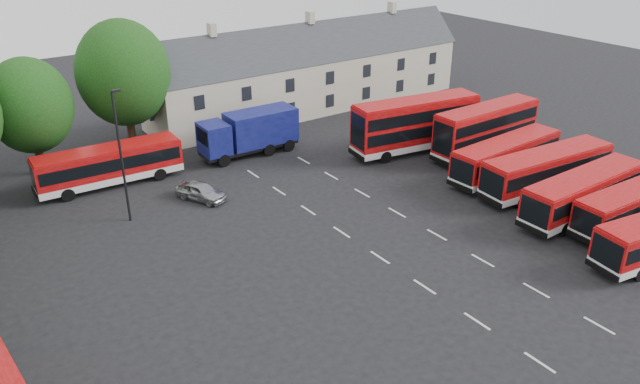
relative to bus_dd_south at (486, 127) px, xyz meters
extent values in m
plane|color=black|center=(-18.75, -10.10, -2.49)|extent=(140.00, 140.00, 0.00)
cube|color=beige|center=(-18.75, -20.10, -2.49)|extent=(0.15, 1.80, 0.01)
cube|color=beige|center=(-18.75, -16.10, -2.49)|extent=(0.15, 1.80, 0.01)
cube|color=beige|center=(-18.75, -12.10, -2.49)|extent=(0.15, 1.80, 0.01)
cube|color=beige|center=(-18.75, -8.10, -2.49)|extent=(0.15, 1.80, 0.01)
cube|color=beige|center=(-18.75, -4.10, -2.49)|extent=(0.15, 1.80, 0.01)
cube|color=beige|center=(-18.75, -0.10, -2.49)|extent=(0.15, 1.80, 0.01)
cube|color=beige|center=(-18.75, 3.90, -2.49)|extent=(0.15, 1.80, 0.01)
cube|color=beige|center=(-18.75, 7.90, -2.49)|extent=(0.15, 1.80, 0.01)
cube|color=beige|center=(-13.75, -20.10, -2.49)|extent=(0.15, 1.80, 0.01)
cube|color=beige|center=(-13.75, -16.10, -2.49)|extent=(0.15, 1.80, 0.01)
cube|color=beige|center=(-13.75, -12.10, -2.49)|extent=(0.15, 1.80, 0.01)
cube|color=beige|center=(-13.75, -8.10, -2.49)|extent=(0.15, 1.80, 0.01)
cube|color=beige|center=(-13.75, -4.10, -2.49)|extent=(0.15, 1.80, 0.01)
cube|color=beige|center=(-13.75, -0.10, -2.49)|extent=(0.15, 1.80, 0.01)
cube|color=beige|center=(-13.75, 3.90, -2.49)|extent=(0.15, 1.80, 0.01)
cube|color=beige|center=(-13.75, 7.90, -2.49)|extent=(0.15, 1.80, 0.01)
cylinder|color=black|center=(-32.75, 17.90, -0.74)|extent=(0.70, 0.70, 3.50)
ellipsoid|color=#10360E|center=(-32.75, 17.90, 3.32)|extent=(6.60, 6.60, 7.59)
cylinder|color=black|center=(-24.75, 18.90, -0.39)|extent=(0.70, 0.70, 4.20)
ellipsoid|color=#10360E|center=(-24.75, 18.90, 4.48)|extent=(7.92, 7.92, 9.11)
cube|color=beige|center=(-4.75, 19.90, 0.26)|extent=(35.00, 7.00, 5.50)
cube|color=#2D3035|center=(-4.75, 19.90, 3.01)|extent=(35.70, 7.13, 7.13)
cube|color=beige|center=(-15.75, 19.90, 6.97)|extent=(0.60, 0.90, 1.20)
cube|color=beige|center=(-4.75, 19.90, 6.97)|extent=(0.60, 0.90, 1.20)
cube|color=beige|center=(6.25, 19.90, 6.97)|extent=(0.60, 0.90, 1.20)
cylinder|color=black|center=(-7.93, -18.95, -2.01)|extent=(1.00, 0.42, 0.97)
cube|color=silver|center=(-2.11, -14.85, -1.77)|extent=(10.41, 2.80, 0.52)
cube|color=#A30A0C|center=(-2.11, -14.85, -0.59)|extent=(10.41, 2.80, 1.83)
cube|color=black|center=(-2.11, -14.85, -0.55)|extent=(10.00, 2.84, 0.89)
cube|color=#A30A0C|center=(-2.11, -14.85, 0.37)|extent=(10.20, 2.70, 0.11)
cylinder|color=black|center=(-5.45, -15.76, -2.02)|extent=(0.95, 0.30, 0.94)
cube|color=silver|center=(-3.37, -11.91, -1.71)|extent=(11.16, 2.63, 0.56)
cube|color=#A30A0C|center=(-3.37, -11.91, -0.44)|extent=(11.16, 2.63, 1.97)
cube|color=black|center=(-3.37, -11.91, -0.39)|extent=(10.71, 2.68, 0.96)
cube|color=#A30A0C|center=(-3.37, -11.91, 0.60)|extent=(10.94, 2.52, 0.12)
cylinder|color=black|center=(-6.92, -13.09, -1.99)|extent=(1.02, 0.29, 1.01)
cylinder|color=black|center=(0.19, -10.74, -1.99)|extent=(1.02, 0.29, 1.01)
cube|color=silver|center=(-2.13, -7.92, -1.68)|extent=(11.66, 3.62, 0.57)
cube|color=#A30A0C|center=(-2.13, -7.92, -0.38)|extent=(11.66, 3.62, 2.03)
cube|color=black|center=(-2.13, -7.92, -0.33)|extent=(11.21, 3.65, 0.99)
cube|color=#A30A0C|center=(-2.13, -7.92, 0.69)|extent=(11.43, 3.50, 0.13)
cylinder|color=black|center=(-5.89, -8.77, -1.97)|extent=(1.07, 0.38, 1.04)
cylinder|color=black|center=(1.64, -7.08, -1.97)|extent=(1.07, 0.38, 1.04)
cube|color=silver|center=(-2.34, -4.24, -1.72)|extent=(11.03, 3.02, 0.55)
cube|color=#A30A0C|center=(-2.34, -4.24, -0.48)|extent=(11.03, 3.02, 1.94)
cube|color=black|center=(-2.34, -4.24, -0.43)|extent=(10.60, 3.06, 0.94)
cube|color=#A30A0C|center=(-2.34, -4.24, 0.54)|extent=(10.81, 2.91, 0.12)
cylinder|color=black|center=(-5.78, -5.53, -2.00)|extent=(1.01, 0.33, 0.99)
cylinder|color=black|center=(1.09, -2.94, -2.00)|extent=(1.01, 0.33, 0.99)
cube|color=silver|center=(0.00, 0.00, -1.74)|extent=(10.70, 2.51, 0.53)
cube|color=#A30A0C|center=(0.00, 0.00, 0.15)|extent=(10.70, 2.51, 3.25)
cube|color=black|center=(0.00, 0.00, -0.48)|extent=(10.27, 2.57, 0.92)
cube|color=#A30A0C|center=(0.00, 0.00, 1.83)|extent=(10.48, 2.42, 0.12)
cylinder|color=black|center=(-3.41, -1.12, -2.01)|extent=(0.97, 0.28, 0.97)
cylinder|color=black|center=(3.41, 1.12, -2.01)|extent=(0.97, 0.28, 0.97)
cube|color=black|center=(0.00, 0.00, 0.78)|extent=(10.27, 2.57, 0.92)
cube|color=silver|center=(-4.52, 4.03, -1.67)|extent=(11.92, 4.44, 0.58)
cube|color=#A30A0C|center=(-4.52, 4.03, 0.39)|extent=(11.92, 4.44, 3.55)
cube|color=black|center=(-4.52, 4.03, -0.30)|extent=(11.47, 4.43, 1.01)
cube|color=#A30A0C|center=(-4.52, 4.03, 2.22)|extent=(11.67, 4.30, 0.13)
cylinder|color=black|center=(-8.38, 3.43, -1.96)|extent=(1.09, 0.46, 1.06)
cylinder|color=black|center=(-0.65, 4.63, -1.96)|extent=(1.09, 0.46, 1.06)
cube|color=black|center=(-4.52, 4.03, 1.08)|extent=(11.47, 4.43, 1.01)
cube|color=silver|center=(-28.88, 12.47, -1.71)|extent=(11.16, 3.07, 0.55)
cube|color=#A30A0C|center=(-28.88, 12.47, -0.46)|extent=(11.16, 3.07, 1.96)
cube|color=black|center=(-28.88, 12.47, -0.41)|extent=(10.72, 3.11, 0.95)
cube|color=#A30A0C|center=(-28.88, 12.47, 0.57)|extent=(10.93, 2.96, 0.12)
cylinder|color=black|center=(-32.47, 11.52, -1.99)|extent=(1.02, 0.33, 1.00)
cylinder|color=black|center=(-25.29, 13.42, -1.99)|extent=(1.02, 0.33, 1.00)
cube|color=black|center=(-16.86, 11.81, -1.79)|extent=(8.73, 2.54, 0.32)
cube|color=navy|center=(-20.10, 11.90, -0.33)|extent=(2.24, 2.77, 2.60)
cube|color=black|center=(-21.13, 11.93, 0.06)|extent=(0.17, 2.30, 1.30)
cube|color=navy|center=(-15.61, 11.78, -0.16)|extent=(6.25, 2.88, 2.92)
cylinder|color=black|center=(-19.92, 10.67, -1.95)|extent=(1.09, 0.33, 1.08)
cylinder|color=black|center=(-13.53, 12.94, -1.95)|extent=(1.09, 0.33, 1.08)
imported|color=#A6A8AE|center=(-24.28, 6.01, -1.81)|extent=(3.22, 4.32, 1.37)
cylinder|color=black|center=(-29.80, 5.86, 2.16)|extent=(0.17, 0.17, 9.30)
cube|color=black|center=(-29.53, 5.85, 6.81)|extent=(0.56, 0.24, 0.17)
camera|label=1|loc=(-41.32, -33.35, 18.07)|focal=35.00mm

